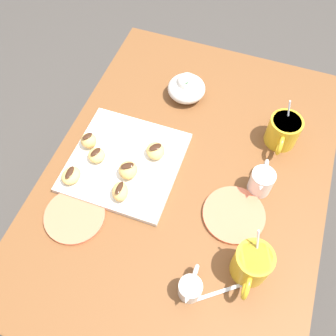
% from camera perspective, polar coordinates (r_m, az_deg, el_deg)
% --- Properties ---
extents(ground_plane, '(8.00, 8.00, 0.00)m').
position_cam_1_polar(ground_plane, '(1.68, 1.78, -14.14)').
color(ground_plane, '#423D38').
extents(dining_table, '(1.01, 0.73, 0.76)m').
position_cam_1_polar(dining_table, '(1.11, 2.62, -4.88)').
color(dining_table, brown).
rests_on(dining_table, ground_plane).
extents(pastry_plate_square, '(0.29, 0.29, 0.02)m').
position_cam_1_polar(pastry_plate_square, '(1.00, -6.66, 0.93)').
color(pastry_plate_square, silver).
rests_on(pastry_plate_square, dining_table).
extents(coffee_mug_mustard_left, '(0.13, 0.09, 0.13)m').
position_cam_1_polar(coffee_mug_mustard_left, '(1.05, 17.51, 5.56)').
color(coffee_mug_mustard_left, gold).
rests_on(coffee_mug_mustard_left, dining_table).
extents(coffee_mug_mustard_right, '(0.12, 0.08, 0.14)m').
position_cam_1_polar(coffee_mug_mustard_right, '(0.85, 12.89, -14.37)').
color(coffee_mug_mustard_right, gold).
rests_on(coffee_mug_mustard_right, dining_table).
extents(cream_pitcher_white, '(0.10, 0.06, 0.07)m').
position_cam_1_polar(cream_pitcher_white, '(0.95, 14.36, -1.90)').
color(cream_pitcher_white, silver).
rests_on(cream_pitcher_white, dining_table).
extents(ice_cream_bowl, '(0.11, 0.11, 0.08)m').
position_cam_1_polar(ice_cream_bowl, '(1.12, 2.90, 12.43)').
color(ice_cream_bowl, silver).
rests_on(ice_cream_bowl, dining_table).
extents(chocolate_sauce_pitcher, '(0.09, 0.05, 0.06)m').
position_cam_1_polar(chocolate_sauce_pitcher, '(0.84, 3.50, -18.14)').
color(chocolate_sauce_pitcher, silver).
rests_on(chocolate_sauce_pitcher, dining_table).
extents(saucer_coral_left, '(0.16, 0.16, 0.01)m').
position_cam_1_polar(saucer_coral_left, '(0.93, 10.21, -7.15)').
color(saucer_coral_left, '#E5704C').
rests_on(saucer_coral_left, dining_table).
extents(saucer_coral_right, '(0.15, 0.15, 0.01)m').
position_cam_1_polar(saucer_coral_right, '(0.95, -14.31, -7.22)').
color(saucer_coral_right, '#E5704C').
rests_on(saucer_coral_right, dining_table).
extents(loose_spoon_near_saucer, '(0.11, 0.13, 0.01)m').
position_cam_1_polar(loose_spoon_near_saucer, '(0.88, 10.44, -17.73)').
color(loose_spoon_near_saucer, silver).
rests_on(loose_spoon_near_saucer, dining_table).
extents(beignet_0, '(0.06, 0.06, 0.04)m').
position_cam_1_polar(beignet_0, '(0.95, -6.22, -0.31)').
color(beignet_0, '#E5B260').
rests_on(beignet_0, pastry_plate_square).
extents(chocolate_drizzle_0, '(0.03, 0.04, 0.00)m').
position_cam_1_polar(chocolate_drizzle_0, '(0.93, -6.34, 0.36)').
color(chocolate_drizzle_0, '#381E11').
rests_on(chocolate_drizzle_0, beignet_0).
extents(beignet_1, '(0.06, 0.05, 0.03)m').
position_cam_1_polar(beignet_1, '(0.97, -14.85, -1.15)').
color(beignet_1, '#E5B260').
rests_on(beignet_1, pastry_plate_square).
extents(chocolate_drizzle_1, '(0.04, 0.02, 0.00)m').
position_cam_1_polar(chocolate_drizzle_1, '(0.96, -15.06, -0.66)').
color(chocolate_drizzle_1, '#381E11').
rests_on(chocolate_drizzle_1, beignet_1).
extents(beignet_2, '(0.07, 0.07, 0.03)m').
position_cam_1_polar(beignet_2, '(0.98, -1.95, 2.70)').
color(beignet_2, '#E5B260').
rests_on(beignet_2, pastry_plate_square).
extents(chocolate_drizzle_2, '(0.04, 0.04, 0.00)m').
position_cam_1_polar(chocolate_drizzle_2, '(0.97, -1.98, 3.29)').
color(chocolate_drizzle_2, '#381E11').
rests_on(chocolate_drizzle_2, beignet_2).
extents(beignet_3, '(0.06, 0.06, 0.03)m').
position_cam_1_polar(beignet_3, '(0.99, -11.04, 1.95)').
color(beignet_3, '#E5B260').
rests_on(beignet_3, pastry_plate_square).
extents(chocolate_drizzle_3, '(0.04, 0.03, 0.00)m').
position_cam_1_polar(chocolate_drizzle_3, '(0.98, -11.20, 2.48)').
color(chocolate_drizzle_3, '#381E11').
rests_on(chocolate_drizzle_3, beignet_3).
extents(beignet_4, '(0.07, 0.06, 0.04)m').
position_cam_1_polar(beignet_4, '(0.92, -7.45, -3.66)').
color(beignet_4, '#E5B260').
rests_on(beignet_4, pastry_plate_square).
extents(chocolate_drizzle_4, '(0.04, 0.01, 0.00)m').
position_cam_1_polar(chocolate_drizzle_4, '(0.91, -7.58, -3.10)').
color(chocolate_drizzle_4, '#381E11').
rests_on(chocolate_drizzle_4, beignet_4).
extents(beignet_5, '(0.06, 0.06, 0.04)m').
position_cam_1_polar(beignet_5, '(1.02, -12.24, 4.19)').
color(beignet_5, '#E5B260').
rests_on(beignet_5, pastry_plate_square).
extents(chocolate_drizzle_5, '(0.03, 0.03, 0.00)m').
position_cam_1_polar(chocolate_drizzle_5, '(1.00, -12.45, 4.87)').
color(chocolate_drizzle_5, '#381E11').
rests_on(chocolate_drizzle_5, beignet_5).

